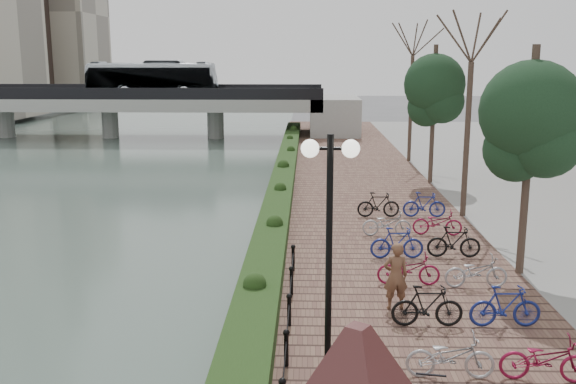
{
  "coord_description": "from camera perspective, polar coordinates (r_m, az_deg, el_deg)",
  "views": [
    {
      "loc": [
        1.81,
        -9.01,
        6.6
      ],
      "look_at": [
        1.12,
        13.13,
        2.0
      ],
      "focal_mm": 40.0,
      "sensor_mm": 36.0,
      "label": 1
    }
  ],
  "objects": [
    {
      "name": "hedge",
      "position": [
        29.61,
        -0.6,
        0.43
      ],
      "size": [
        1.1,
        56.0,
        0.6
      ],
      "primitive_type": "cube",
      "color": "#1E3613",
      "rests_on": "promenade"
    },
    {
      "name": "river_water",
      "position": [
        38.51,
        -24.14,
        0.84
      ],
      "size": [
        30.0,
        130.0,
        0.02
      ],
      "primitive_type": "cube",
      "color": "#4F6357",
      "rests_on": "ground"
    },
    {
      "name": "lamppost",
      "position": [
        11.27,
        3.71,
        -1.67
      ],
      "size": [
        1.02,
        0.32,
        4.85
      ],
      "color": "black",
      "rests_on": "promenade"
    },
    {
      "name": "pedestrian",
      "position": [
        16.17,
        9.55,
        -7.37
      ],
      "size": [
        0.67,
        0.48,
        1.71
      ],
      "primitive_type": "imported",
      "rotation": [
        0.0,
        0.0,
        3.26
      ],
      "color": "brown",
      "rests_on": "promenade"
    },
    {
      "name": "street_trees",
      "position": [
        22.75,
        17.59,
        3.82
      ],
      "size": [
        3.2,
        37.12,
        6.8
      ],
      "color": "#3E2D24",
      "rests_on": "promenade"
    },
    {
      "name": "bicycle_parking",
      "position": [
        19.18,
        12.86,
        -5.64
      ],
      "size": [
        2.4,
        14.69,
        1.0
      ],
      "color": "#A2A3A7",
      "rests_on": "promenade"
    },
    {
      "name": "promenade",
      "position": [
        27.35,
        6.32,
        -1.77
      ],
      "size": [
        8.0,
        75.0,
        0.5
      ],
      "primitive_type": "cube",
      "color": "brown",
      "rests_on": "ground"
    },
    {
      "name": "chain_fence",
      "position": [
        12.43,
        -0.32,
        -15.83
      ],
      "size": [
        0.1,
        14.1,
        0.7
      ],
      "color": "black",
      "rests_on": "promenade"
    },
    {
      "name": "bridge",
      "position": [
        56.43,
        -14.88,
        8.07
      ],
      "size": [
        36.0,
        10.77,
        6.5
      ],
      "color": "#999994",
      "rests_on": "ground"
    }
  ]
}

